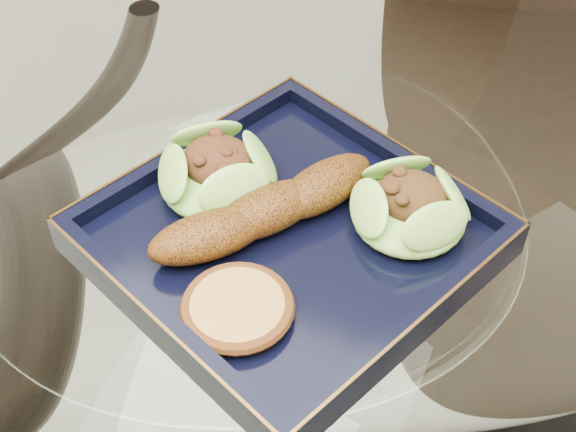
% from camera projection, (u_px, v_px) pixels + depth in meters
% --- Properties ---
extents(dining_table, '(1.13, 1.13, 0.77)m').
position_uv_depth(dining_table, '(255.00, 361.00, 0.77)').
color(dining_table, white).
rests_on(dining_table, ground).
extents(dining_chair, '(0.57, 0.57, 1.07)m').
position_uv_depth(dining_chair, '(532.00, 144.00, 1.00)').
color(dining_chair, black).
rests_on(dining_chair, ground).
extents(navy_plate, '(0.35, 0.35, 0.02)m').
position_uv_depth(navy_plate, '(288.00, 242.00, 0.65)').
color(navy_plate, black).
rests_on(navy_plate, dining_table).
extents(lettuce_wrap_left, '(0.12, 0.12, 0.03)m').
position_uv_depth(lettuce_wrap_left, '(218.00, 175.00, 0.66)').
color(lettuce_wrap_left, '#5C9A2C').
rests_on(lettuce_wrap_left, navy_plate).
extents(lettuce_wrap_right, '(0.12, 0.12, 0.03)m').
position_uv_depth(lettuce_wrap_right, '(409.00, 210.00, 0.64)').
color(lettuce_wrap_right, '#5EA730').
rests_on(lettuce_wrap_right, navy_plate).
extents(roasted_plantain, '(0.14, 0.18, 0.04)m').
position_uv_depth(roasted_plantain, '(268.00, 210.00, 0.63)').
color(roasted_plantain, '#65350A').
rests_on(roasted_plantain, navy_plate).
extents(crumb_patty, '(0.09, 0.09, 0.01)m').
position_uv_depth(crumb_patty, '(238.00, 309.00, 0.58)').
color(crumb_patty, gold).
rests_on(crumb_patty, navy_plate).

